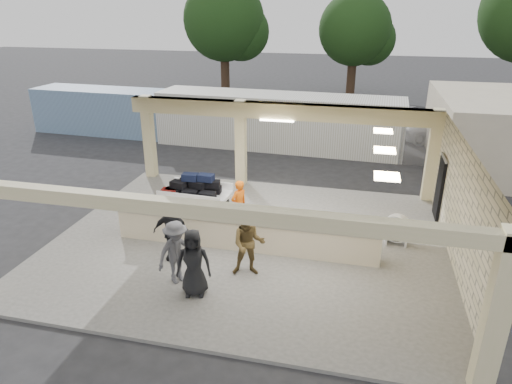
% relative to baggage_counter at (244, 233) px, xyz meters
% --- Properties ---
extents(ground, '(120.00, 120.00, 0.00)m').
position_rel_baggage_counter_xyz_m(ground, '(0.00, 0.50, -0.59)').
color(ground, '#262628').
rests_on(ground, ground).
extents(pavilion, '(12.01, 10.00, 3.55)m').
position_rel_baggage_counter_xyz_m(pavilion, '(0.21, 1.16, 0.76)').
color(pavilion, '#605E59').
rests_on(pavilion, ground).
extents(baggage_counter, '(8.20, 0.58, 0.98)m').
position_rel_baggage_counter_xyz_m(baggage_counter, '(0.00, 0.00, 0.00)').
color(baggage_counter, beige).
rests_on(baggage_counter, pavilion).
extents(luggage_cart, '(2.41, 1.57, 1.36)m').
position_rel_baggage_counter_xyz_m(luggage_cart, '(-2.44, 2.29, 0.25)').
color(luggage_cart, white).
rests_on(luggage_cart, pavilion).
extents(drum_fan, '(0.91, 0.57, 0.96)m').
position_rel_baggage_counter_xyz_m(drum_fan, '(4.49, 1.34, 0.03)').
color(drum_fan, white).
rests_on(drum_fan, pavilion).
extents(baggage_handler, '(0.63, 0.70, 1.70)m').
position_rel_baggage_counter_xyz_m(baggage_handler, '(-0.49, 1.20, 0.36)').
color(baggage_handler, '#EF5F0C').
rests_on(baggage_handler, pavilion).
extents(passenger_a, '(0.97, 0.59, 1.86)m').
position_rel_baggage_counter_xyz_m(passenger_a, '(0.48, -1.36, 0.44)').
color(passenger_a, brown).
rests_on(passenger_a, pavilion).
extents(passenger_b, '(1.07, 0.59, 1.73)m').
position_rel_baggage_counter_xyz_m(passenger_b, '(-1.87, -1.07, 0.38)').
color(passenger_b, black).
rests_on(passenger_b, pavilion).
extents(passenger_c, '(0.98, 1.16, 1.76)m').
position_rel_baggage_counter_xyz_m(passenger_c, '(-1.26, -2.15, 0.39)').
color(passenger_c, '#525258').
rests_on(passenger_c, pavilion).
extents(passenger_d, '(0.94, 0.55, 1.80)m').
position_rel_baggage_counter_xyz_m(passenger_d, '(-0.63, -2.58, 0.41)').
color(passenger_d, black).
rests_on(passenger_d, pavilion).
extents(car_white_a, '(5.07, 3.83, 1.31)m').
position_rel_baggage_counter_xyz_m(car_white_a, '(7.33, 14.42, 0.07)').
color(car_white_a, silver).
rests_on(car_white_a, ground).
extents(car_white_b, '(4.22, 2.02, 1.28)m').
position_rel_baggage_counter_xyz_m(car_white_b, '(10.20, 13.00, 0.05)').
color(car_white_b, silver).
rests_on(car_white_b, ground).
extents(car_dark, '(4.61, 3.56, 1.47)m').
position_rel_baggage_counter_xyz_m(car_dark, '(5.88, 15.33, 0.15)').
color(car_dark, black).
rests_on(car_dark, ground).
extents(container_white, '(12.74, 3.12, 2.74)m').
position_rel_baggage_counter_xyz_m(container_white, '(-1.09, 11.05, 0.78)').
color(container_white, white).
rests_on(container_white, ground).
extents(container_blue, '(9.74, 2.73, 2.51)m').
position_rel_baggage_counter_xyz_m(container_blue, '(-10.65, 11.66, 0.67)').
color(container_blue, '#779DBF').
rests_on(container_blue, ground).
extents(tree_left, '(6.60, 6.30, 9.00)m').
position_rel_baggage_counter_xyz_m(tree_left, '(-7.68, 24.66, 5.00)').
color(tree_left, '#382619').
rests_on(tree_left, ground).
extents(tree_mid, '(6.00, 5.60, 8.00)m').
position_rel_baggage_counter_xyz_m(tree_mid, '(2.32, 26.66, 4.38)').
color(tree_mid, '#382619').
rests_on(tree_mid, ground).
extents(adjacent_building, '(6.00, 8.00, 3.20)m').
position_rel_baggage_counter_xyz_m(adjacent_building, '(9.50, 10.50, 1.01)').
color(adjacent_building, beige).
rests_on(adjacent_building, ground).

